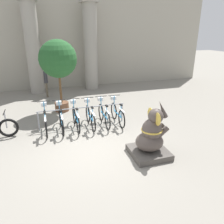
{
  "coord_description": "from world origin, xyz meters",
  "views": [
    {
      "loc": [
        -1.28,
        -5.88,
        3.5
      ],
      "look_at": [
        0.76,
        0.5,
        1.0
      ],
      "focal_mm": 35.0,
      "sensor_mm": 36.0,
      "label": 1
    }
  ],
  "objects_px": {
    "bicycle_0": "(46,121)",
    "person_pedestrian": "(46,79)",
    "elephant_statue": "(151,138)",
    "bicycle_5": "(117,113)",
    "bicycle_2": "(76,118)",
    "potted_tree": "(58,61)",
    "bicycle_3": "(90,116)",
    "bicycle_4": "(104,114)",
    "bicycle_1": "(61,119)"
  },
  "relations": [
    {
      "from": "bicycle_3",
      "to": "elephant_statue",
      "type": "xyz_separation_m",
      "value": [
        1.24,
        -2.61,
        0.16
      ]
    },
    {
      "from": "bicycle_1",
      "to": "person_pedestrian",
      "type": "relative_size",
      "value": 0.99
    },
    {
      "from": "bicycle_1",
      "to": "elephant_statue",
      "type": "relative_size",
      "value": 0.97
    },
    {
      "from": "elephant_statue",
      "to": "bicycle_0",
      "type": "bearing_deg",
      "value": 137.73
    },
    {
      "from": "person_pedestrian",
      "to": "potted_tree",
      "type": "relative_size",
      "value": 0.53
    },
    {
      "from": "bicycle_2",
      "to": "bicycle_4",
      "type": "distance_m",
      "value": 1.1
    },
    {
      "from": "bicycle_5",
      "to": "bicycle_1",
      "type": "bearing_deg",
      "value": 179.61
    },
    {
      "from": "potted_tree",
      "to": "bicycle_4",
      "type": "bearing_deg",
      "value": -55.66
    },
    {
      "from": "bicycle_0",
      "to": "bicycle_2",
      "type": "bearing_deg",
      "value": -0.83
    },
    {
      "from": "bicycle_2",
      "to": "person_pedestrian",
      "type": "bearing_deg",
      "value": 100.83
    },
    {
      "from": "bicycle_4",
      "to": "bicycle_5",
      "type": "height_order",
      "value": "same"
    },
    {
      "from": "bicycle_4",
      "to": "bicycle_5",
      "type": "distance_m",
      "value": 0.55
    },
    {
      "from": "bicycle_0",
      "to": "bicycle_1",
      "type": "height_order",
      "value": "same"
    },
    {
      "from": "bicycle_0",
      "to": "bicycle_2",
      "type": "height_order",
      "value": "same"
    },
    {
      "from": "bicycle_1",
      "to": "bicycle_5",
      "type": "relative_size",
      "value": 1.0
    },
    {
      "from": "bicycle_4",
      "to": "bicycle_5",
      "type": "bearing_deg",
      "value": -2.83
    },
    {
      "from": "person_pedestrian",
      "to": "potted_tree",
      "type": "distance_m",
      "value": 2.91
    },
    {
      "from": "bicycle_5",
      "to": "elephant_statue",
      "type": "distance_m",
      "value": 2.61
    },
    {
      "from": "bicycle_0",
      "to": "bicycle_5",
      "type": "relative_size",
      "value": 1.0
    },
    {
      "from": "elephant_statue",
      "to": "person_pedestrian",
      "type": "bearing_deg",
      "value": 110.26
    },
    {
      "from": "bicycle_1",
      "to": "bicycle_3",
      "type": "xyz_separation_m",
      "value": [
        1.1,
        -0.01,
        0.0
      ]
    },
    {
      "from": "bicycle_3",
      "to": "bicycle_4",
      "type": "height_order",
      "value": "same"
    },
    {
      "from": "bicycle_1",
      "to": "person_pedestrian",
      "type": "xyz_separation_m",
      "value": [
        -0.34,
        4.66,
        0.59
      ]
    },
    {
      "from": "bicycle_4",
      "to": "bicycle_1",
      "type": "bearing_deg",
      "value": -179.58
    },
    {
      "from": "bicycle_4",
      "to": "elephant_statue",
      "type": "height_order",
      "value": "elephant_statue"
    },
    {
      "from": "bicycle_4",
      "to": "potted_tree",
      "type": "distance_m",
      "value": 3.15
    },
    {
      "from": "bicycle_0",
      "to": "bicycle_5",
      "type": "height_order",
      "value": "same"
    },
    {
      "from": "bicycle_3",
      "to": "bicycle_2",
      "type": "bearing_deg",
      "value": 179.46
    },
    {
      "from": "bicycle_3",
      "to": "bicycle_5",
      "type": "relative_size",
      "value": 1.0
    },
    {
      "from": "bicycle_2",
      "to": "bicycle_3",
      "type": "xyz_separation_m",
      "value": [
        0.55,
        -0.01,
        0.0
      ]
    },
    {
      "from": "bicycle_5",
      "to": "person_pedestrian",
      "type": "bearing_deg",
      "value": 118.57
    },
    {
      "from": "bicycle_1",
      "to": "bicycle_2",
      "type": "relative_size",
      "value": 1.0
    },
    {
      "from": "bicycle_5",
      "to": "person_pedestrian",
      "type": "relative_size",
      "value": 0.99
    },
    {
      "from": "bicycle_4",
      "to": "elephant_statue",
      "type": "relative_size",
      "value": 0.97
    },
    {
      "from": "bicycle_0",
      "to": "bicycle_4",
      "type": "relative_size",
      "value": 1.0
    },
    {
      "from": "person_pedestrian",
      "to": "bicycle_0",
      "type": "bearing_deg",
      "value": -92.6
    },
    {
      "from": "bicycle_2",
      "to": "person_pedestrian",
      "type": "xyz_separation_m",
      "value": [
        -0.89,
        4.66,
        0.59
      ]
    },
    {
      "from": "bicycle_3",
      "to": "person_pedestrian",
      "type": "distance_m",
      "value": 4.92
    },
    {
      "from": "bicycle_1",
      "to": "bicycle_5",
      "type": "height_order",
      "value": "same"
    },
    {
      "from": "bicycle_0",
      "to": "potted_tree",
      "type": "height_order",
      "value": "potted_tree"
    },
    {
      "from": "bicycle_3",
      "to": "bicycle_5",
      "type": "bearing_deg",
      "value": -0.49
    },
    {
      "from": "bicycle_0",
      "to": "elephant_statue",
      "type": "bearing_deg",
      "value": -42.27
    },
    {
      "from": "bicycle_0",
      "to": "person_pedestrian",
      "type": "xyz_separation_m",
      "value": [
        0.21,
        4.64,
        0.59
      ]
    },
    {
      "from": "bicycle_0",
      "to": "person_pedestrian",
      "type": "relative_size",
      "value": 0.99
    },
    {
      "from": "elephant_statue",
      "to": "potted_tree",
      "type": "height_order",
      "value": "potted_tree"
    },
    {
      "from": "elephant_statue",
      "to": "bicycle_5",
      "type": "bearing_deg",
      "value": 93.12
    },
    {
      "from": "bicycle_1",
      "to": "bicycle_3",
      "type": "height_order",
      "value": "same"
    },
    {
      "from": "bicycle_5",
      "to": "elephant_statue",
      "type": "relative_size",
      "value": 0.97
    },
    {
      "from": "bicycle_3",
      "to": "bicycle_5",
      "type": "height_order",
      "value": "same"
    },
    {
      "from": "bicycle_0",
      "to": "bicycle_2",
      "type": "xyz_separation_m",
      "value": [
        1.1,
        -0.02,
        0.0
      ]
    }
  ]
}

